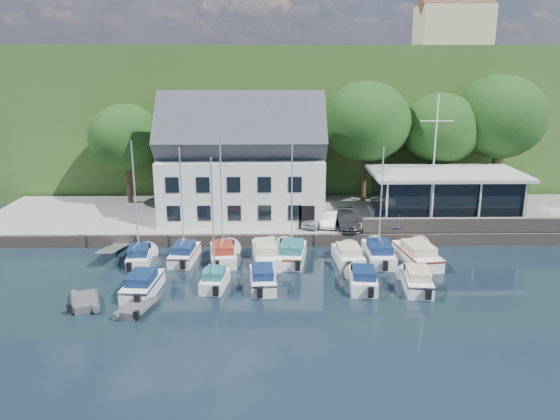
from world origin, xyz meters
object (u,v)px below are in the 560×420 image
Objects in this scene: boat_r2_3 at (363,277)px; car_blue at (390,218)px; boat_r1_0 at (136,210)px; boat_r1_2 at (222,204)px; car_dgrey at (347,220)px; boat_r1_5 at (348,254)px; boat_r1_7 at (417,252)px; boat_r1_1 at (182,205)px; boat_r2_0 at (143,282)px; flagpole at (434,162)px; dinghy_0 at (85,300)px; boat_r2_4 at (417,278)px; dinghy_1 at (136,307)px; car_white at (329,219)px; boat_r1_4 at (292,201)px; boat_r2_2 at (263,277)px; boat_r2_1 at (213,229)px; boat_r1_3 at (266,251)px; club_pavilion at (445,194)px; boat_r1_6 at (381,201)px; harbor_building at (242,168)px; car_silver at (312,219)px.

car_blue is at bearing 74.45° from boat_r2_3.
boat_r1_0 is 0.92× the size of boat_r1_2.
boat_r1_5 is (-0.66, -5.59, -0.93)m from car_dgrey.
boat_r1_5 is 1.06× the size of boat_r2_3.
boat_r1_7 is at bearing -52.73° from car_dgrey.
boat_r1_1 reaches higher than boat_r2_0.
boat_r1_2 is (-10.02, -5.17, 2.85)m from car_dgrey.
dinghy_0 is at bearing -152.82° from flagpole.
boat_r2_4 is (3.52, -0.23, 0.02)m from boat_r2_3.
dinghy_1 is at bearing -154.26° from boat_r1_5.
boat_r1_5 is (0.78, -6.18, -0.87)m from car_white.
boat_r2_2 is at bearing -105.45° from boat_r1_4.
boat_r2_2 is (3.18, 0.02, -3.38)m from boat_r2_1.
boat_r1_7 is 15.65m from boat_r2_1.
dinghy_0 is (-17.93, -12.66, -1.29)m from car_dgrey.
boat_r1_3 is at bearing 3.43° from boat_r1_1.
boat_r1_6 is (-7.38, -8.32, 1.57)m from club_pavilion.
boat_r1_7 is at bearing -113.28° from flagpole.
car_white reaches higher than boat_r2_3.
boat_r1_3 is at bearing 40.17° from boat_r2_0.
club_pavilion is at bearing -1.59° from harbor_building.
car_blue is at bearing 5.39° from car_dgrey.
dinghy_1 is (0.18, -2.74, -0.41)m from boat_r2_0.
boat_r1_1 is at bearing -114.89° from harbor_building.
boat_r1_2 reaches higher than boat_r1_7.
boat_r1_1 is 14.14m from boat_r2_3.
club_pavilion is 3.40× the size of car_blue.
boat_r2_4 is at bearing -109.52° from flagpole.
car_dgrey is at bearing 119.12° from boat_r1_7.
harbor_building reaches higher than boat_r1_0.
boat_r1_6 is at bearing 111.66° from boat_r2_4.
dinghy_0 is (-15.03, -13.21, -1.27)m from car_silver.
boat_r2_0 is (1.46, -5.39, -3.41)m from boat_r1_0.
boat_r2_2 is (5.96, -4.99, -3.59)m from boat_r1_1.
car_silver is 0.40× the size of boat_r1_2.
boat_r2_4 is at bearing 25.76° from dinghy_1.
harbor_building is 16.94m from boat_r1_7.
boat_r1_0 is at bearing -162.93° from car_blue.
boat_r1_4 is (-13.94, -8.34, 1.60)m from club_pavilion.
car_silver is 0.69× the size of boat_r2_3.
boat_r1_3 is at bearing 62.19° from boat_r2_1.
boat_r2_0 is at bearing -141.95° from boat_r1_4.
boat_r1_7 is at bearing -2.62° from dinghy_0.
car_white is 0.64× the size of boat_r2_2.
boat_r1_6 is (4.59, -5.73, 3.01)m from car_silver.
boat_r2_4 is at bearing 6.41° from boat_r2_0.
car_white is 7.41m from boat_r1_4.
club_pavilion is 10.91m from car_white.
boat_r1_7 is at bearing -4.64° from boat_r1_5.
boat_r1_6 is (1.69, -5.18, 2.98)m from car_dgrey.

